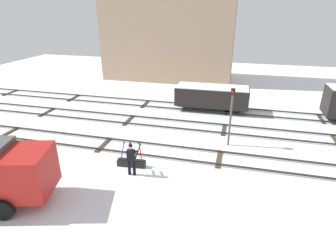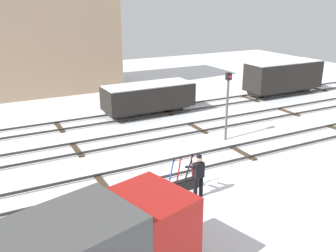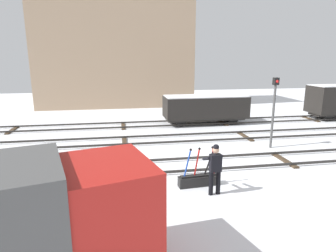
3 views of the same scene
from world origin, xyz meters
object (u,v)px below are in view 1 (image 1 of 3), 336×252
Objects in this scene: freight_car_near_switch at (212,96)px; switch_lever_frame at (132,162)px; rail_worker at (131,157)px; signal_post at (231,111)px.

switch_lever_frame is at bearing -108.67° from freight_car_near_switch.
rail_worker is 10.96m from freight_car_near_switch.
switch_lever_frame is 6.48m from signal_post.
rail_worker is at bearing -135.27° from signal_post.
rail_worker is at bearing -105.93° from freight_car_near_switch.
switch_lever_frame is 0.27× the size of freight_car_near_switch.
signal_post reaches higher than freight_car_near_switch.
freight_car_near_switch is at bearing 67.82° from switch_lever_frame.
signal_post is (4.57, 4.52, 1.22)m from rail_worker.
freight_car_near_switch reaches higher than rail_worker.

